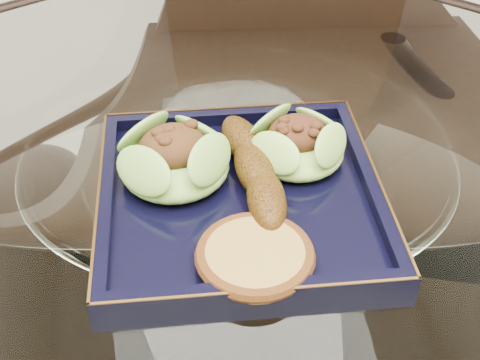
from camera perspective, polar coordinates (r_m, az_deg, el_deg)
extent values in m
cylinder|color=white|center=(0.69, -0.18, -0.73)|extent=(1.10, 1.10, 0.01)
torus|color=black|center=(0.69, -0.18, -0.73)|extent=(1.13, 1.13, 0.02)
cylinder|color=black|center=(1.21, 10.34, -4.46)|extent=(0.04, 0.04, 0.75)
cylinder|color=black|center=(1.17, -16.70, -8.11)|extent=(0.04, 0.04, 0.75)
cube|color=black|center=(1.08, 5.70, -1.51)|extent=(0.51, 0.51, 0.04)
cylinder|color=black|center=(1.39, -3.94, -4.77)|extent=(0.03, 0.03, 0.48)
cylinder|color=black|center=(1.43, 11.73, -4.14)|extent=(0.03, 0.03, 0.48)
cube|color=black|center=(0.65, 0.00, -2.04)|extent=(0.29, 0.29, 0.02)
ellipsoid|color=#548F29|center=(0.66, -5.61, 1.62)|extent=(0.14, 0.14, 0.04)
ellipsoid|color=#59962B|center=(0.68, 4.91, 2.90)|extent=(0.12, 0.12, 0.03)
ellipsoid|color=#593509|center=(0.65, 1.23, 0.97)|extent=(0.04, 0.17, 0.03)
cylinder|color=#AD8339|center=(0.57, 1.29, -6.62)|extent=(0.10, 0.10, 0.02)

